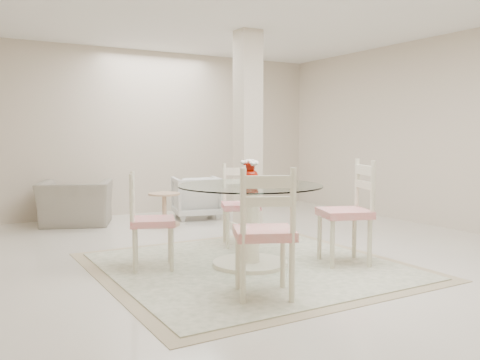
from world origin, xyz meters
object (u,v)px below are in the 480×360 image
column (248,132)px  armchair_white (197,197)px  dining_chair_east (352,204)px  dining_table (250,225)px  dining_chair_south (265,224)px  recliner_taupe (76,203)px  red_vase (250,172)px  dining_chair_west (145,214)px  dining_chair_north (240,198)px  side_table (164,210)px

column → armchair_white: bearing=97.0°
dining_chair_east → dining_table: bearing=-94.0°
dining_chair_south → armchair_white: (1.26, 3.94, -0.28)m
dining_chair_east → recliner_taupe: bearing=-132.7°
dining_chair_east → dining_chair_south: bearing=-49.2°
column → red_vase: bearing=-120.2°
dining_chair_west → dining_chair_south: dining_chair_south is taller
column → dining_chair_north: (-0.57, -0.78, -0.79)m
red_vase → dining_chair_north: size_ratio=0.23×
side_table → dining_table: bearing=-92.9°
red_vase → dining_chair_north: bearing=65.6°
column → dining_chair_north: column is taller
recliner_taupe → red_vase: bearing=127.7°
column → dining_chair_west: size_ratio=2.59×
dining_chair_west → recliner_taupe: dining_chair_west is taller
dining_chair_west → dining_chair_south: (0.50, -1.35, 0.06)m
dining_chair_east → armchair_white: dining_chair_east is taller
dining_table → armchair_white: dining_table is taller
dining_table → side_table: size_ratio=2.99×
dining_table → dining_chair_south: dining_chair_south is taller
dining_chair_south → dining_table: bearing=-90.3°
column → dining_table: size_ratio=1.91×
red_vase → column: bearing=59.8°
recliner_taupe → dining_chair_west: bearing=112.2°
dining_table → recliner_taupe: bearing=106.3°
dining_chair_north → column: bearing=76.2°
dining_chair_south → armchair_white: size_ratio=1.60×
column → red_vase: size_ratio=10.83×
dining_table → red_vase: size_ratio=5.69×
dining_chair_north → red_vase: bearing=-91.7°
dining_chair_north → recliner_taupe: (-1.39, 2.37, -0.24)m
dining_table → dining_chair_south: (-0.43, -0.93, 0.20)m
dining_chair_east → dining_chair_north: dining_chair_east is taller
dining_chair_west → side_table: (1.06, 2.19, -0.33)m
dining_chair_south → side_table: (0.56, 3.54, -0.39)m
dining_table → dining_chair_west: 1.03m
column → dining_chair_south: bearing=-118.3°
dining_chair_north → dining_chair_south: bearing=-91.8°
dining_chair_west → armchair_white: bearing=-14.3°
dining_chair_west → armchair_white: size_ratio=1.43×
dining_chair_south → side_table: size_ratio=2.46×
dining_chair_east → dining_chair_north: (-0.51, 1.35, -0.05)m
armchair_white → side_table: size_ratio=1.53×
dining_chair_west → recliner_taupe: (-0.04, 2.88, -0.23)m
recliner_taupe → dining_chair_south: bearing=118.7°
column → dining_chair_west: 2.45m
side_table → armchair_white: bearing=29.6°
column → armchair_white: column is taller
recliner_taupe → armchair_white: size_ratio=1.36×
column → dining_chair_east: 2.25m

